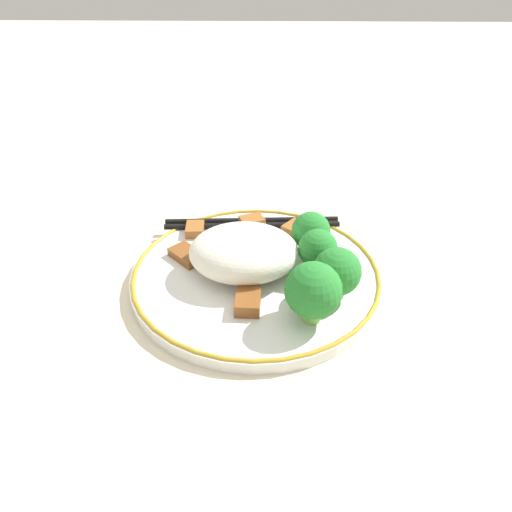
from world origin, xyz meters
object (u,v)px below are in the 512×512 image
broccoli_back_center (337,272)px  broccoli_mid_left (311,232)px  broccoli_back_right (318,250)px  plate (256,275)px  chopsticks (252,223)px  broccoli_back_left (313,291)px

broccoli_back_center → broccoli_mid_left: broccoli_back_center is taller
broccoli_back_right → broccoli_mid_left: (-0.00, 0.03, -0.00)m
plate → broccoli_mid_left: broccoli_mid_left is taller
chopsticks → broccoli_back_right: bearing=-53.4°
broccoli_back_right → broccoli_back_center: bearing=-68.5°
plate → broccoli_back_right: bearing=-0.1°
broccoli_back_left → chopsticks: size_ratio=0.29×
broccoli_back_right → broccoli_mid_left: bearing=97.7°
broccoli_back_right → chopsticks: broccoli_back_right is taller
broccoli_back_center → chopsticks: size_ratio=0.25×
plate → broccoli_back_right: 0.07m
broccoli_back_right → plate: bearing=179.9°
broccoli_mid_left → broccoli_back_left: bearing=-93.1°
broccoli_back_left → broccoli_back_right: broccoli_back_left is taller
plate → broccoli_back_center: size_ratio=4.92×
broccoli_back_center → broccoli_back_right: (-0.01, 0.04, -0.00)m
broccoli_back_center → plate: bearing=153.9°
broccoli_back_center → broccoli_back_right: 0.04m
broccoli_back_left → broccoli_mid_left: (0.01, 0.11, -0.01)m
chopsticks → broccoli_back_left: bearing=-70.5°
plate → broccoli_back_center: (0.08, -0.04, 0.03)m
plate → broccoli_back_center: 0.09m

